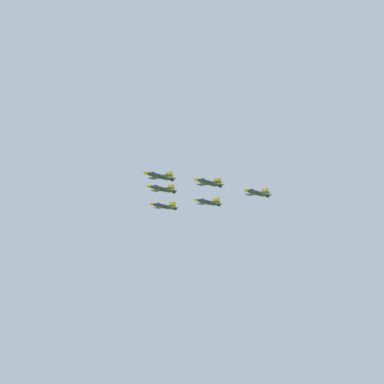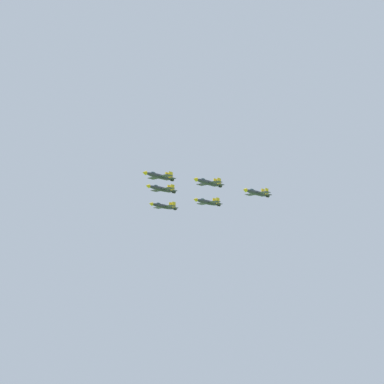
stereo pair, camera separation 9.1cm
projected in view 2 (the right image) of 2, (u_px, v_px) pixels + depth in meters
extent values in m
ellipsoid|color=#2D3338|center=(159.00, 176.00, 246.75)|extent=(7.93, 12.59, 1.72)
cone|color=gold|center=(144.00, 173.00, 241.18)|extent=(2.11, 2.21, 1.46)
ellipsoid|color=#334751|center=(153.00, 173.00, 244.68)|extent=(2.24, 2.64, 1.01)
cube|color=#2D3338|center=(160.00, 177.00, 247.23)|extent=(9.87, 7.28, 0.17)
cube|color=gold|center=(169.00, 175.00, 244.51)|extent=(1.91, 2.74, 0.21)
cube|color=gold|center=(151.00, 178.00, 249.97)|extent=(1.91, 2.74, 0.21)
cube|color=#2D3338|center=(169.00, 179.00, 250.95)|extent=(5.04, 4.05, 0.17)
cube|color=gold|center=(171.00, 175.00, 250.46)|extent=(1.12, 1.79, 2.49)
cube|color=gold|center=(167.00, 176.00, 251.55)|extent=(1.12, 1.79, 2.49)
cylinder|color=black|center=(172.00, 180.00, 252.04)|extent=(1.52, 1.42, 1.21)
ellipsoid|color=#2D3338|center=(208.00, 183.00, 249.10)|extent=(7.82, 12.67, 1.73)
cone|color=gold|center=(195.00, 179.00, 243.46)|extent=(2.11, 2.21, 1.47)
ellipsoid|color=#334751|center=(203.00, 180.00, 247.01)|extent=(2.22, 2.64, 1.01)
cube|color=#2D3338|center=(209.00, 183.00, 249.59)|extent=(9.91, 7.21, 0.17)
cube|color=gold|center=(219.00, 181.00, 246.90)|extent=(1.89, 2.75, 0.21)
cube|color=gold|center=(200.00, 185.00, 252.30)|extent=(1.89, 2.75, 0.21)
cube|color=#2D3338|center=(218.00, 185.00, 253.36)|extent=(5.06, 4.02, 0.17)
cube|color=gold|center=(219.00, 181.00, 252.87)|extent=(1.10, 1.80, 2.49)
cube|color=gold|center=(215.00, 182.00, 253.94)|extent=(1.10, 1.80, 2.49)
cylinder|color=black|center=(220.00, 186.00, 254.46)|extent=(1.52, 1.41, 1.21)
ellipsoid|color=#2D3338|center=(161.00, 189.00, 264.01)|extent=(8.09, 12.63, 1.74)
cone|color=gold|center=(147.00, 186.00, 258.44)|extent=(2.13, 2.23, 1.47)
ellipsoid|color=#334751|center=(156.00, 186.00, 261.94)|extent=(2.26, 2.65, 1.01)
cube|color=#2D3338|center=(162.00, 189.00, 264.49)|extent=(9.92, 7.39, 0.17)
cube|color=gold|center=(171.00, 188.00, 261.72)|extent=(1.94, 2.75, 0.21)
cube|color=gold|center=(154.00, 191.00, 267.28)|extent=(1.94, 2.75, 0.21)
cube|color=#2D3338|center=(171.00, 191.00, 268.20)|extent=(5.07, 4.11, 0.17)
cube|color=gold|center=(173.00, 188.00, 267.70)|extent=(1.14, 1.80, 2.51)
cube|color=gold|center=(169.00, 188.00, 268.81)|extent=(1.14, 1.80, 2.51)
cylinder|color=black|center=(174.00, 192.00, 269.29)|extent=(1.53, 1.43, 1.21)
ellipsoid|color=#2D3338|center=(257.00, 193.00, 251.16)|extent=(7.85, 12.28, 1.69)
cone|color=gold|center=(245.00, 190.00, 245.74)|extent=(2.07, 2.17, 1.43)
ellipsoid|color=#334751|center=(252.00, 190.00, 249.15)|extent=(2.20, 2.58, 0.98)
cube|color=#2D3338|center=(258.00, 194.00, 251.62)|extent=(9.64, 7.17, 0.17)
cube|color=gold|center=(267.00, 192.00, 248.94)|extent=(1.88, 2.68, 0.20)
cube|color=gold|center=(248.00, 195.00, 254.33)|extent=(1.88, 2.68, 0.20)
cube|color=#2D3338|center=(265.00, 195.00, 255.24)|extent=(4.93, 3.99, 0.17)
cube|color=gold|center=(267.00, 192.00, 254.75)|extent=(1.11, 1.75, 2.43)
cube|color=gold|center=(263.00, 192.00, 255.83)|extent=(1.11, 1.75, 2.43)
cylinder|color=black|center=(268.00, 196.00, 256.29)|extent=(1.49, 1.39, 1.18)
ellipsoid|color=#2D3338|center=(163.00, 206.00, 280.75)|extent=(8.00, 12.59, 1.73)
cone|color=gold|center=(151.00, 204.00, 275.18)|extent=(2.12, 2.22, 1.47)
ellipsoid|color=#334751|center=(158.00, 204.00, 278.68)|extent=(2.25, 2.64, 1.01)
cube|color=#2D3338|center=(165.00, 207.00, 281.23)|extent=(9.88, 7.32, 0.17)
cube|color=gold|center=(172.00, 205.00, 278.48)|extent=(1.92, 2.74, 0.21)
cube|color=gold|center=(157.00, 208.00, 283.99)|extent=(1.92, 2.74, 0.21)
cube|color=#2D3338|center=(173.00, 208.00, 284.94)|extent=(5.05, 4.07, 0.17)
cube|color=gold|center=(174.00, 205.00, 284.44)|extent=(1.13, 1.79, 2.49)
cube|color=gold|center=(171.00, 205.00, 285.54)|extent=(1.13, 1.79, 2.49)
cylinder|color=black|center=(175.00, 209.00, 286.03)|extent=(1.52, 1.42, 1.21)
ellipsoid|color=#2D3338|center=(207.00, 202.00, 265.78)|extent=(7.90, 12.41, 1.70)
cone|color=gold|center=(195.00, 199.00, 260.30)|extent=(2.09, 2.19, 1.45)
ellipsoid|color=#334751|center=(203.00, 200.00, 263.74)|extent=(2.22, 2.60, 0.99)
cube|color=#2D3338|center=(209.00, 203.00, 266.25)|extent=(9.74, 7.23, 0.17)
cube|color=gold|center=(217.00, 201.00, 263.54)|extent=(1.90, 2.70, 0.20)
cube|color=gold|center=(200.00, 204.00, 268.98)|extent=(1.90, 2.70, 0.20)
cube|color=#2D3338|center=(217.00, 204.00, 269.90)|extent=(4.98, 4.02, 0.17)
cube|color=gold|center=(218.00, 201.00, 269.41)|extent=(1.11, 1.76, 2.46)
cube|color=gold|center=(214.00, 201.00, 270.50)|extent=(1.11, 1.76, 2.46)
cylinder|color=black|center=(219.00, 205.00, 270.97)|extent=(1.50, 1.40, 1.19)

